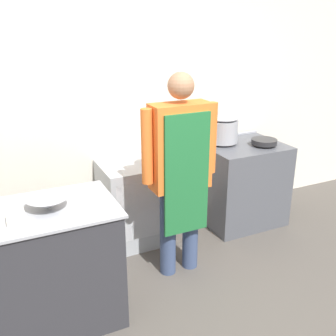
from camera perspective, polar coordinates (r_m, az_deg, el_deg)
The scene contains 9 objects.
wall_back at distance 3.98m, azimuth -6.66°, elevation 9.23°, with size 8.00×0.05×2.70m.
prep_counter at distance 3.03m, azimuth -17.95°, elevation -13.75°, with size 1.11×0.67×0.92m.
stove at distance 4.41m, azimuth 10.54°, elevation -2.16°, with size 0.84×0.71×0.91m.
fridge_unit at distance 3.96m, azimuth -5.04°, elevation -5.05°, with size 0.61×0.57×0.83m.
person_cook at distance 3.23m, azimuth 1.82°, elevation 0.46°, with size 0.67×0.24×1.76m.
mixing_bowl at distance 2.79m, azimuth -17.10°, elevation -4.88°, with size 0.29×0.29×0.09m.
plastic_tub at distance 2.67m, azimuth -21.28°, elevation -6.65°, with size 0.11×0.11×0.07m.
stock_pot at distance 4.21m, azimuth 7.97°, elevation 5.68°, with size 0.32×0.32×0.29m.
saute_pan at distance 4.25m, azimuth 13.78°, elevation 3.76°, with size 0.27×0.27×0.05m.
Camera 1 is at (-1.25, -1.69, 2.12)m, focal length 42.00 mm.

